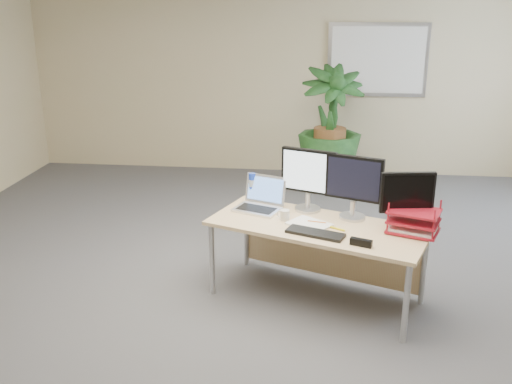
# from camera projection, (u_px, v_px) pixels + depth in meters

# --- Properties ---
(floor) EXTENTS (8.00, 8.00, 0.00)m
(floor) POSITION_uv_depth(u_px,v_px,m) (252.00, 318.00, 4.34)
(floor) COLOR #49484D
(floor) RESTS_ON ground
(back_wall) EXTENTS (7.00, 0.04, 2.70)m
(back_wall) POSITION_uv_depth(u_px,v_px,m) (286.00, 74.00, 7.67)
(back_wall) COLOR #C5B88B
(back_wall) RESTS_ON floor
(whiteboard) EXTENTS (1.30, 0.04, 0.95)m
(whiteboard) POSITION_uv_depth(u_px,v_px,m) (378.00, 60.00, 7.45)
(whiteboard) COLOR #AEAEB3
(whiteboard) RESTS_ON back_wall
(desk) EXTENTS (1.81, 1.25, 0.64)m
(desk) POSITION_uv_depth(u_px,v_px,m) (321.00, 236.00, 4.54)
(desk) COLOR #DAAE80
(desk) RESTS_ON floor
(floor_plant) EXTENTS (1.01, 1.01, 1.50)m
(floor_plant) POSITION_uv_depth(u_px,v_px,m) (330.00, 132.00, 7.06)
(floor_plant) COLOR #133617
(floor_plant) RESTS_ON floor
(monitor_left) EXTENTS (0.45, 0.21, 0.52)m
(monitor_left) POSITION_uv_depth(u_px,v_px,m) (309.00, 176.00, 4.64)
(monitor_left) COLOR #B4B4B9
(monitor_left) RESTS_ON desk
(monitor_right) EXTENTS (0.44, 0.21, 0.51)m
(monitor_right) POSITION_uv_depth(u_px,v_px,m) (354.00, 183.00, 4.47)
(monitor_right) COLOR #B4B4B9
(monitor_right) RESTS_ON desk
(monitor_dark) EXTENTS (0.41, 0.18, 0.45)m
(monitor_dark) POSITION_uv_depth(u_px,v_px,m) (407.00, 197.00, 4.25)
(monitor_dark) COLOR #B4B4B9
(monitor_dark) RESTS_ON desk
(laptop) EXTENTS (0.45, 0.42, 0.26)m
(laptop) POSITION_uv_depth(u_px,v_px,m) (260.00, 201.00, 4.75)
(laptop) COLOR silver
(laptop) RESTS_ON desk
(keyboard) EXTENTS (0.46, 0.29, 0.02)m
(keyboard) POSITION_uv_depth(u_px,v_px,m) (315.00, 233.00, 4.23)
(keyboard) COLOR black
(keyboard) RESTS_ON desk
(coffee_mug) EXTENTS (0.11, 0.07, 0.08)m
(coffee_mug) POSITION_uv_depth(u_px,v_px,m) (284.00, 215.00, 4.51)
(coffee_mug) COLOR silver
(coffee_mug) RESTS_ON desk
(spiral_notebook) EXTENTS (0.38, 0.37, 0.01)m
(spiral_notebook) POSITION_uv_depth(u_px,v_px,m) (309.00, 224.00, 4.42)
(spiral_notebook) COLOR white
(spiral_notebook) RESTS_ON desk
(orange_pen) EXTENTS (0.14, 0.04, 0.01)m
(orange_pen) POSITION_uv_depth(u_px,v_px,m) (317.00, 222.00, 4.44)
(orange_pen) COLOR #CF6217
(orange_pen) RESTS_ON spiral_notebook
(yellow_highlighter) EXTENTS (0.11, 0.08, 0.02)m
(yellow_highlighter) POSITION_uv_depth(u_px,v_px,m) (337.00, 229.00, 4.33)
(yellow_highlighter) COLOR yellow
(yellow_highlighter) RESTS_ON desk
(water_bottle) EXTENTS (0.07, 0.07, 0.26)m
(water_bottle) POSITION_uv_depth(u_px,v_px,m) (252.00, 188.00, 4.89)
(water_bottle) COLOR silver
(water_bottle) RESTS_ON desk
(letter_tray) EXTENTS (0.44, 0.38, 0.17)m
(letter_tray) POSITION_uv_depth(u_px,v_px,m) (413.00, 223.00, 4.25)
(letter_tray) COLOR maroon
(letter_tray) RESTS_ON desk
(stapler) EXTENTS (0.16, 0.09, 0.05)m
(stapler) POSITION_uv_depth(u_px,v_px,m) (361.00, 242.00, 4.04)
(stapler) COLOR black
(stapler) RESTS_ON desk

